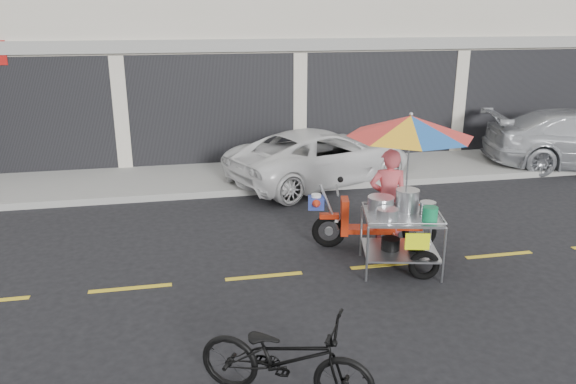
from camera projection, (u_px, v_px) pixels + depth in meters
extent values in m
plane|color=black|center=(386.00, 265.00, 9.05)|extent=(90.00, 90.00, 0.00)
cube|color=gray|center=(308.00, 170.00, 14.15)|extent=(45.00, 3.00, 0.15)
cube|color=beige|center=(272.00, 8.00, 17.61)|extent=(36.00, 8.00, 8.00)
cube|color=black|center=(300.00, 110.00, 14.64)|extent=(35.28, 0.06, 2.90)
cube|color=gray|center=(300.00, 45.00, 14.11)|extent=(36.00, 0.12, 0.30)
cube|color=gold|center=(386.00, 265.00, 9.05)|extent=(42.00, 0.10, 0.01)
imported|color=white|center=(322.00, 156.00, 13.26)|extent=(5.04, 3.76, 1.27)
imported|color=black|center=(286.00, 358.00, 5.79)|extent=(1.97, 1.50, 0.99)
torus|color=black|center=(329.00, 231.00, 9.67)|extent=(0.60, 0.25, 0.59)
torus|color=black|center=(419.00, 232.00, 9.63)|extent=(0.60, 0.25, 0.59)
cylinder|color=#9EA0A5|center=(329.00, 231.00, 9.67)|extent=(0.16, 0.09, 0.15)
cylinder|color=#9EA0A5|center=(419.00, 232.00, 9.63)|extent=(0.16, 0.09, 0.15)
cube|color=red|center=(329.00, 216.00, 9.59)|extent=(0.35, 0.20, 0.08)
cylinder|color=#9EA0A5|center=(329.00, 207.00, 9.54)|extent=(0.38, 0.14, 0.84)
cube|color=red|center=(344.00, 216.00, 9.58)|extent=(0.20, 0.37, 0.62)
cube|color=red|center=(371.00, 229.00, 9.64)|extent=(0.87, 0.47, 0.08)
cube|color=red|center=(399.00, 217.00, 9.55)|extent=(0.82, 0.44, 0.41)
cube|color=black|center=(394.00, 203.00, 9.48)|extent=(0.71, 0.40, 0.10)
cylinder|color=#9EA0A5|center=(337.00, 190.00, 9.44)|extent=(0.17, 0.56, 0.04)
sphere|color=black|center=(340.00, 180.00, 9.60)|extent=(0.10, 0.10, 0.10)
cylinder|color=white|center=(336.00, 220.00, 9.61)|extent=(0.15, 0.15, 0.05)
cube|color=navy|center=(316.00, 203.00, 9.52)|extent=(0.31, 0.28, 0.21)
cylinder|color=white|center=(316.00, 196.00, 9.48)|extent=(0.20, 0.20, 0.05)
cone|color=red|center=(316.00, 205.00, 9.35)|extent=(0.23, 0.26, 0.19)
torus|color=black|center=(424.00, 265.00, 8.52)|extent=(0.49, 0.21, 0.48)
cylinder|color=#9EA0A5|center=(367.00, 255.00, 8.38)|extent=(0.04, 0.04, 0.88)
cylinder|color=#9EA0A5|center=(361.00, 231.00, 9.27)|extent=(0.04, 0.04, 0.88)
cylinder|color=#9EA0A5|center=(444.00, 256.00, 8.35)|extent=(0.04, 0.04, 0.88)
cylinder|color=#9EA0A5|center=(431.00, 232.00, 9.24)|extent=(0.04, 0.04, 0.88)
cube|color=#9EA0A5|center=(400.00, 250.00, 8.85)|extent=(1.32, 1.17, 0.03)
cube|color=#9EA0A5|center=(402.00, 216.00, 8.67)|extent=(1.32, 1.17, 0.04)
cylinder|color=#9EA0A5|center=(408.00, 224.00, 8.21)|extent=(1.12, 0.28, 0.02)
cylinder|color=#9EA0A5|center=(398.00, 203.00, 9.10)|extent=(1.12, 0.28, 0.02)
cylinder|color=#9EA0A5|center=(365.00, 212.00, 8.67)|extent=(0.24, 0.91, 0.02)
cylinder|color=#9EA0A5|center=(440.00, 213.00, 8.64)|extent=(0.24, 0.91, 0.02)
cylinder|color=#9EA0A5|center=(395.00, 239.00, 9.29)|extent=(0.22, 0.77, 0.04)
cylinder|color=#9EA0A5|center=(397.00, 209.00, 9.13)|extent=(0.22, 0.77, 0.04)
cube|color=#E6FA0A|center=(417.00, 242.00, 8.26)|extent=(0.36, 0.10, 0.26)
cylinder|color=#B7B7BC|center=(381.00, 204.00, 8.84)|extent=(0.49, 0.49, 0.21)
cylinder|color=#B7B7BC|center=(407.00, 201.00, 8.83)|extent=(0.44, 0.44, 0.32)
cylinder|color=#B7B7BC|center=(428.00, 209.00, 8.68)|extent=(0.29, 0.29, 0.18)
cylinder|color=#B7B7BC|center=(387.00, 215.00, 8.47)|extent=(0.39, 0.39, 0.15)
cylinder|color=#127B48|center=(430.00, 214.00, 8.38)|extent=(0.27, 0.27, 0.23)
cylinder|color=black|center=(390.00, 244.00, 8.82)|extent=(0.35, 0.35, 0.19)
cylinder|color=black|center=(417.00, 245.00, 8.81)|extent=(0.30, 0.30, 0.17)
cylinder|color=#9EA0A5|center=(408.00, 166.00, 8.53)|extent=(0.03, 0.03, 1.55)
sphere|color=#9EA0A5|center=(411.00, 114.00, 8.29)|extent=(0.06, 0.06, 0.06)
imported|color=#D34E55|center=(388.00, 199.00, 9.47)|extent=(0.72, 0.55, 1.76)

